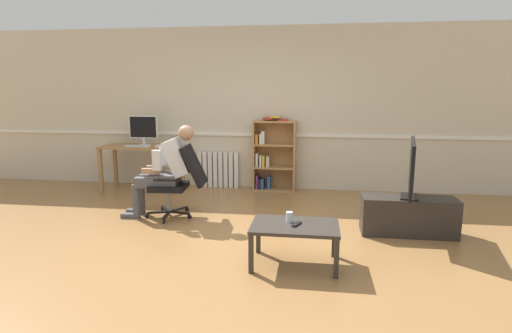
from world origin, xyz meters
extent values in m
plane|color=olive|center=(0.00, 0.00, 0.00)|extent=(18.00, 18.00, 0.00)
cube|color=beige|center=(0.00, 2.65, 1.35)|extent=(12.00, 0.10, 2.70)
cube|color=white|center=(0.00, 2.58, 0.92)|extent=(12.00, 0.03, 0.05)
cube|color=#9E7547|center=(-2.58, 1.90, 0.36)|extent=(0.06, 0.06, 0.72)
cube|color=#9E7547|center=(-1.35, 1.90, 0.36)|extent=(0.06, 0.06, 0.72)
cube|color=#9E7547|center=(-1.35, 2.40, 0.36)|extent=(0.06, 0.06, 0.72)
cube|color=#9E7547|center=(-2.58, 2.40, 0.36)|extent=(0.06, 0.06, 0.72)
cube|color=#9E7547|center=(-1.97, 2.15, 0.74)|extent=(1.31, 0.59, 0.04)
cube|color=silver|center=(-1.95, 2.21, 0.76)|extent=(0.18, 0.14, 0.01)
cube|color=silver|center=(-1.95, 2.23, 0.82)|extent=(0.04, 0.02, 0.10)
cube|color=silver|center=(-1.95, 2.23, 1.06)|extent=(0.49, 0.02, 0.38)
cube|color=black|center=(-1.95, 2.22, 1.06)|extent=(0.45, 0.00, 0.34)
cube|color=silver|center=(-1.98, 2.01, 0.77)|extent=(0.41, 0.12, 0.02)
cube|color=white|center=(-1.63, 2.03, 0.77)|extent=(0.06, 0.10, 0.03)
cube|color=#AD7F4C|center=(-0.11, 2.42, 0.59)|extent=(0.03, 0.28, 1.17)
cube|color=#AD7F4C|center=(0.57, 2.42, 0.59)|extent=(0.03, 0.28, 1.17)
cube|color=#AD7F4C|center=(0.23, 2.56, 0.59)|extent=(0.67, 0.02, 1.17)
cube|color=#AD7F4C|center=(0.23, 2.42, 0.01)|extent=(0.64, 0.28, 0.03)
cube|color=#AD7F4C|center=(0.23, 2.42, 0.40)|extent=(0.64, 0.28, 0.03)
cube|color=#AD7F4C|center=(0.23, 2.42, 0.78)|extent=(0.64, 0.28, 0.03)
cube|color=#AD7F4C|center=(0.23, 2.42, 1.16)|extent=(0.64, 0.28, 0.03)
cube|color=#89428E|center=(-0.06, 2.44, 0.14)|extent=(0.03, 0.19, 0.22)
cube|color=white|center=(-0.06, 2.43, 0.52)|extent=(0.04, 0.19, 0.22)
cube|color=orange|center=(-0.06, 2.42, 0.87)|extent=(0.04, 0.19, 0.16)
cube|color=black|center=(-0.01, 2.42, 0.11)|extent=(0.05, 0.19, 0.17)
cube|color=white|center=(0.01, 2.42, 0.50)|extent=(0.03, 0.19, 0.19)
cube|color=white|center=(0.01, 2.41, 0.88)|extent=(0.03, 0.19, 0.17)
cube|color=#2D519E|center=(0.04, 2.42, 0.11)|extent=(0.05, 0.19, 0.16)
cube|color=gold|center=(0.06, 2.41, 0.50)|extent=(0.04, 0.19, 0.18)
cube|color=white|center=(0.04, 2.44, 0.89)|extent=(0.05, 0.19, 0.21)
cube|color=#2D519E|center=(0.15, 2.42, 0.14)|extent=(0.04, 0.19, 0.22)
cube|color=beige|center=(0.13, 2.41, 0.50)|extent=(0.05, 0.19, 0.18)
cube|color=red|center=(0.37, 2.45, 1.18)|extent=(0.16, 0.22, 0.02)
cube|color=red|center=(0.12, 2.46, 1.21)|extent=(0.16, 0.22, 0.02)
cube|color=gold|center=(0.25, 2.46, 1.23)|extent=(0.16, 0.22, 0.02)
cube|color=white|center=(-1.08, 2.54, 0.31)|extent=(0.07, 0.08, 0.61)
cube|color=white|center=(-0.99, 2.54, 0.31)|extent=(0.07, 0.08, 0.61)
cube|color=white|center=(-0.90, 2.54, 0.31)|extent=(0.07, 0.08, 0.61)
cube|color=white|center=(-0.80, 2.54, 0.31)|extent=(0.07, 0.08, 0.61)
cube|color=white|center=(-0.71, 2.54, 0.31)|extent=(0.07, 0.08, 0.61)
cube|color=white|center=(-0.62, 2.54, 0.31)|extent=(0.07, 0.08, 0.61)
cube|color=white|center=(-0.53, 2.54, 0.31)|extent=(0.07, 0.08, 0.61)
cube|color=white|center=(-0.44, 2.54, 0.31)|extent=(0.07, 0.08, 0.61)
cube|color=black|center=(-1.00, 0.63, 0.07)|extent=(0.06, 0.30, 0.02)
cylinder|color=black|center=(-0.98, 0.49, 0.03)|extent=(0.03, 0.06, 0.06)
cube|color=black|center=(-0.86, 0.75, 0.07)|extent=(0.30, 0.10, 0.02)
cylinder|color=black|center=(-0.72, 0.72, 0.03)|extent=(0.06, 0.03, 0.06)
cube|color=black|center=(-0.93, 0.91, 0.07)|extent=(0.19, 0.28, 0.02)
cylinder|color=black|center=(-0.85, 1.04, 0.03)|extent=(0.05, 0.06, 0.06)
cube|color=black|center=(-1.11, 0.90, 0.07)|extent=(0.22, 0.25, 0.02)
cylinder|color=black|center=(-1.20, 1.01, 0.03)|extent=(0.05, 0.06, 0.06)
cube|color=black|center=(-1.15, 0.73, 0.07)|extent=(0.29, 0.15, 0.02)
cylinder|color=black|center=(-1.29, 0.67, 0.03)|extent=(0.06, 0.04, 0.06)
cylinder|color=gray|center=(-1.01, 0.78, 0.23)|extent=(0.05, 0.05, 0.30)
cube|color=black|center=(-1.01, 0.78, 0.41)|extent=(0.50, 0.50, 0.07)
cube|color=black|center=(-0.66, 0.81, 0.70)|extent=(0.32, 0.46, 0.53)
cube|color=black|center=(-1.01, 1.04, 0.56)|extent=(0.28, 0.07, 0.03)
cube|color=black|center=(-0.97, 0.53, 0.56)|extent=(0.28, 0.07, 0.03)
cube|color=#4C4C51|center=(-1.01, 0.78, 0.52)|extent=(0.29, 0.36, 0.14)
cube|color=silver|center=(-0.88, 0.79, 0.81)|extent=(0.39, 0.37, 0.52)
sphere|color=#A87A5B|center=(-0.76, 0.81, 1.13)|extent=(0.20, 0.20, 0.20)
cube|color=black|center=(-1.29, 0.76, 0.62)|extent=(0.15, 0.05, 0.02)
cube|color=#4C4C51|center=(-1.23, 0.87, 0.49)|extent=(0.43, 0.16, 0.13)
cylinder|color=#4C4C51|center=(-1.43, 0.85, 0.23)|extent=(0.10, 0.10, 0.46)
cube|color=#4C4C51|center=(-1.53, 0.84, 0.03)|extent=(0.23, 0.11, 0.06)
cube|color=#4C4C51|center=(-1.21, 0.67, 0.49)|extent=(0.43, 0.16, 0.13)
cylinder|color=#4C4C51|center=(-1.42, 0.65, 0.23)|extent=(0.10, 0.10, 0.46)
cube|color=#4C4C51|center=(-1.52, 0.64, 0.03)|extent=(0.23, 0.11, 0.06)
cube|color=silver|center=(-1.12, 0.94, 0.79)|extent=(0.11, 0.09, 0.26)
cube|color=#A87A5B|center=(-1.22, 0.86, 0.64)|extent=(0.25, 0.09, 0.07)
cube|color=silver|center=(-1.10, 0.62, 0.79)|extent=(0.11, 0.09, 0.26)
cube|color=#A87A5B|center=(-1.20, 0.67, 0.64)|extent=(0.25, 0.09, 0.07)
cube|color=#2D2823|center=(2.00, 0.52, 0.22)|extent=(1.07, 0.38, 0.44)
cube|color=black|center=(2.00, 0.52, 0.45)|extent=(0.26, 0.35, 0.02)
cylinder|color=black|center=(2.00, 0.52, 0.49)|extent=(0.04, 0.04, 0.05)
cube|color=black|center=(2.00, 0.52, 0.81)|extent=(0.25, 1.01, 0.59)
cube|color=#B7D1F9|center=(2.02, 0.52, 0.81)|extent=(0.20, 0.94, 0.55)
cube|color=#332D28|center=(0.34, -0.77, 0.19)|extent=(0.04, 0.04, 0.37)
cube|color=#332D28|center=(1.12, -0.77, 0.19)|extent=(0.04, 0.04, 0.37)
cube|color=#332D28|center=(1.12, -0.28, 0.19)|extent=(0.04, 0.04, 0.37)
cube|color=#332D28|center=(0.34, -0.28, 0.19)|extent=(0.04, 0.04, 0.37)
cube|color=#332D28|center=(0.73, -0.53, 0.39)|extent=(0.84, 0.55, 0.03)
cylinder|color=silver|center=(0.67, -0.46, 0.46)|extent=(0.07, 0.07, 0.10)
cube|color=black|center=(0.75, -0.54, 0.42)|extent=(0.09, 0.15, 0.02)
camera|label=1|loc=(0.90, -4.33, 1.69)|focal=29.00mm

